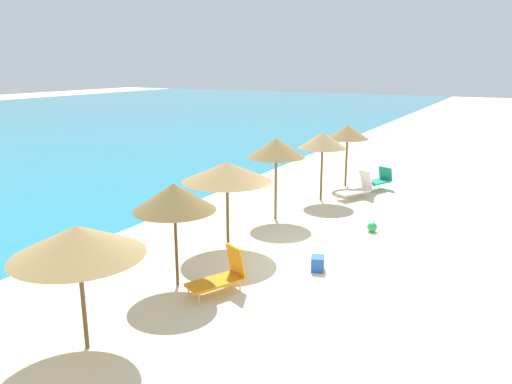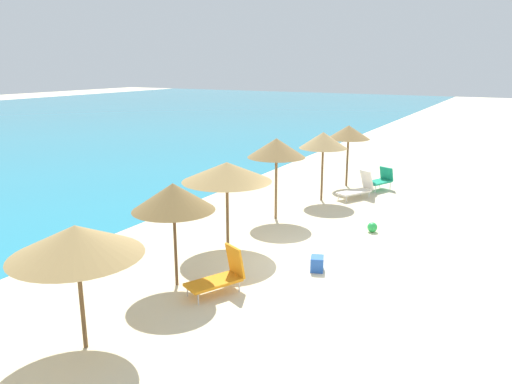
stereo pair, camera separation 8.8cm
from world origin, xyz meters
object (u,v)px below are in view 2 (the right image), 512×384
Objects in this scene: beach_umbrella_1 at (76,241)px; lounge_chair_1 at (380,180)px; beach_ball at (372,227)px; beach_umbrella_5 at (323,140)px; beach_umbrella_2 at (173,197)px; beach_umbrella_6 at (349,132)px; lounge_chair_0 at (221,275)px; beach_umbrella_3 at (227,172)px; lounge_chair_2 at (358,188)px; cooler_box at (317,264)px; beach_umbrella_4 at (276,148)px.

lounge_chair_1 is (15.63, -1.69, -1.80)m from beach_umbrella_1.
beach_umbrella_5 is at bearing 45.36° from beach_ball.
beach_ball is at bearing -17.38° from beach_umbrella_1.
beach_umbrella_2 is 12.41m from beach_umbrella_6.
beach_umbrella_5 is at bearing 83.81° from lounge_chair_1.
lounge_chair_0 is 4.62× the size of beach_ball.
beach_umbrella_3 reaches higher than lounge_chair_2.
beach_umbrella_5 reaches higher than beach_umbrella_1.
beach_umbrella_1 is at bearing 112.62° from lounge_chair_2.
cooler_box is at bearing -95.80° from beach_umbrella_3.
beach_umbrella_1 is 13.93m from lounge_chair_2.
beach_umbrella_3 is 6.21× the size of cooler_box.
beach_umbrella_1 is 0.92× the size of beach_umbrella_6.
lounge_chair_0 is at bearing -80.78° from beach_umbrella_2.
lounge_chair_0 is 1.08× the size of lounge_chair_1.
beach_umbrella_4 is 1.70× the size of lounge_chair_2.
beach_umbrella_3 is 5.48m from beach_ball.
lounge_chair_2 is at bearing -5.23° from beach_umbrella_1.
cooler_box is at bearing -139.92° from beach_umbrella_4.
cooler_box is (2.59, -2.81, -2.14)m from beach_umbrella_2.
lounge_chair_2 is (10.34, -0.23, -0.02)m from lounge_chair_0.
lounge_chair_1 is at bearing -8.61° from beach_umbrella_2.
beach_umbrella_6 is 2.57m from lounge_chair_1.
beach_umbrella_3 is 1.73× the size of lounge_chair_0.
beach_ball is at bearing -134.64° from beach_umbrella_5.
beach_umbrella_3 is at bearing -35.78° from lounge_chair_0.
beach_umbrella_3 is 1.55× the size of lounge_chair_2.
beach_umbrella_1 is at bearing 106.79° from lounge_chair_1.
beach_umbrella_3 reaches higher than cooler_box.
lounge_chair_1 is at bearing -75.17° from lounge_chair_2.
beach_ball is at bearing -6.10° from cooler_box.
lounge_chair_0 is at bearing -165.98° from beach_umbrella_4.
beach_umbrella_1 is at bearing -176.69° from beach_umbrella_2.
beach_umbrella_6 is 10.38m from cooler_box.
lounge_chair_0 is at bearing -173.90° from beach_umbrella_5.
beach_ball is at bearing 141.59° from lounge_chair_2.
lounge_chair_1 is at bearing -12.69° from beach_umbrella_3.
beach_umbrella_3 is 0.91× the size of beach_umbrella_4.
beach_umbrella_3 is 8.07m from lounge_chair_2.
lounge_chair_0 is at bearing -175.72° from beach_umbrella_6.
beach_umbrella_6 is at bearing -1.48° from beach_umbrella_5.
beach_umbrella_6 is 1.61× the size of lounge_chair_2.
beach_umbrella_5 is 1.01× the size of beach_umbrella_6.
beach_umbrella_5 reaches higher than beach_umbrella_6.
beach_umbrella_6 is at bearing -5.67° from beach_umbrella_4.
beach_umbrella_2 is 2.91m from beach_umbrella_3.
beach_umbrella_3 reaches higher than beach_umbrella_1.
beach_umbrella_5 is at bearing -0.18° from beach_umbrella_1.
beach_umbrella_4 reaches higher than beach_umbrella_1.
beach_umbrella_2 reaches higher than cooler_box.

